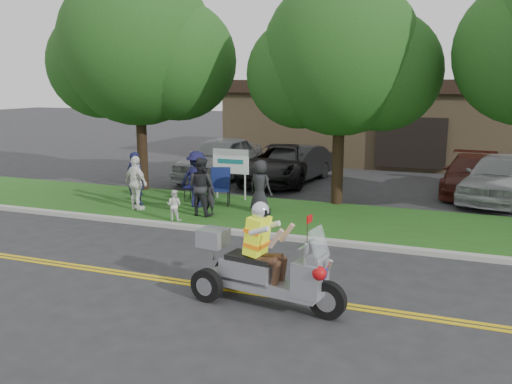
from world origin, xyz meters
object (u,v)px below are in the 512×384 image
(trike_scooter, at_px, (262,269))
(parked_car_right, at_px, (472,175))
(parked_car_far_left, at_px, (220,158))
(lawn_chair_b, at_px, (220,184))
(spectator_adult_left, at_px, (136,178))
(parked_car_far_right, at_px, (500,178))
(parked_car_mid, at_px, (281,164))
(lawn_chair_a, at_px, (196,182))
(spectator_adult_right, at_px, (136,183))
(parked_car_left, at_px, (295,164))
(spectator_adult_mid, at_px, (201,187))

(trike_scooter, xyz_separation_m, parked_car_right, (3.51, 11.79, 0.02))
(trike_scooter, xyz_separation_m, parked_car_far_left, (-5.99, 11.27, 0.22))
(trike_scooter, bearing_deg, lawn_chair_b, 128.80)
(spectator_adult_left, bearing_deg, trike_scooter, 141.13)
(lawn_chair_b, relative_size, parked_car_far_left, 0.23)
(parked_car_right, bearing_deg, spectator_adult_left, -145.34)
(parked_car_far_right, bearing_deg, lawn_chair_b, -138.60)
(trike_scooter, height_order, parked_car_mid, trike_scooter)
(parked_car_mid, height_order, parked_car_right, parked_car_mid)
(lawn_chair_a, xyz_separation_m, parked_car_far_left, (-1.07, 4.26, 0.18))
(spectator_adult_right, distance_m, parked_car_left, 7.36)
(trike_scooter, distance_m, parked_car_far_right, 11.59)
(trike_scooter, distance_m, parked_car_mid, 12.04)
(trike_scooter, xyz_separation_m, parked_car_mid, (-3.49, 11.53, 0.08))
(spectator_adult_right, height_order, parked_car_mid, spectator_adult_right)
(trike_scooter, height_order, spectator_adult_left, trike_scooter)
(lawn_chair_b, distance_m, parked_car_far_left, 5.10)
(parked_car_left, bearing_deg, spectator_adult_right, -104.37)
(spectator_adult_left, bearing_deg, parked_car_far_right, -151.68)
(spectator_adult_right, bearing_deg, spectator_adult_mid, -157.82)
(spectator_adult_left, distance_m, parked_car_far_right, 11.82)
(spectator_adult_left, relative_size, parked_car_far_left, 0.33)
(spectator_adult_right, xyz_separation_m, parked_car_mid, (2.41, 6.45, -0.19))
(trike_scooter, distance_m, spectator_adult_left, 8.52)
(spectator_adult_left, bearing_deg, lawn_chair_b, -155.96)
(parked_car_far_right, bearing_deg, parked_car_left, -173.53)
(trike_scooter, distance_m, spectator_adult_mid, 6.41)
(spectator_adult_left, bearing_deg, spectator_adult_mid, 171.18)
(lawn_chair_b, bearing_deg, spectator_adult_left, -177.99)
(parked_car_right, bearing_deg, parked_car_far_right, -47.99)
(trike_scooter, relative_size, spectator_adult_mid, 1.70)
(lawn_chair_b, xyz_separation_m, spectator_adult_mid, (0.07, -1.48, 0.19))
(spectator_adult_left, xyz_separation_m, parked_car_left, (3.34, 6.13, -0.23))
(parked_car_mid, bearing_deg, spectator_adult_mid, -95.04)
(parked_car_far_right, bearing_deg, spectator_adult_right, -136.18)
(parked_car_left, bearing_deg, parked_car_far_left, -160.48)
(trike_scooter, bearing_deg, spectator_adult_left, 146.61)
(parked_car_far_left, bearing_deg, trike_scooter, -59.24)
(parked_car_mid, bearing_deg, parked_car_far_right, -8.12)
(spectator_adult_left, xyz_separation_m, parked_car_right, (9.84, 6.09, -0.27))
(spectator_adult_mid, bearing_deg, parked_car_left, -88.67)
(trike_scooter, distance_m, lawn_chair_b, 7.68)
(spectator_adult_right, xyz_separation_m, parked_car_left, (2.91, 6.75, -0.21))
(spectator_adult_right, distance_m, parked_car_mid, 6.88)
(lawn_chair_a, relative_size, parked_car_left, 0.24)
(spectator_adult_left, bearing_deg, spectator_adult_right, 127.49)
(parked_car_right, bearing_deg, lawn_chair_b, -142.17)
(parked_car_far_right, bearing_deg, parked_car_right, 144.11)
(lawn_chair_a, height_order, parked_car_far_right, parked_car_far_right)
(lawn_chair_a, height_order, spectator_adult_right, spectator_adult_right)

